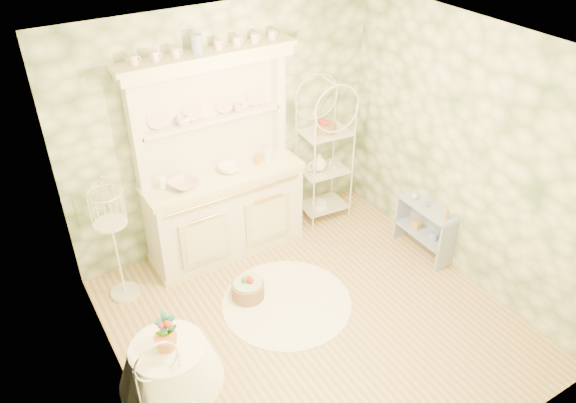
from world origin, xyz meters
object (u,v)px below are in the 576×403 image
bakers_rack (325,153)px  birdcage_stand (113,237)px  side_shelf (424,229)px  round_table (173,380)px  kitchen_dresser (221,162)px  floor_basket (248,288)px

bakers_rack → birdcage_stand: bakers_rack is taller
side_shelf → round_table: (-3.21, -0.50, 0.02)m
bakers_rack → birdcage_stand: (-2.59, -0.13, -0.14)m
kitchen_dresser → side_shelf: bearing=-33.0°
round_table → birdcage_stand: size_ratio=0.45×
round_table → floor_basket: 1.45m
bakers_rack → floor_basket: bakers_rack is taller
round_table → birdcage_stand: (0.06, 1.58, 0.41)m
side_shelf → floor_basket: size_ratio=1.87×
kitchen_dresser → birdcage_stand: (-1.26, -0.14, -0.40)m
kitchen_dresser → floor_basket: (-0.19, -0.86, -1.02)m
kitchen_dresser → side_shelf: (1.88, -1.22, -0.83)m
bakers_rack → floor_basket: (-1.51, -0.85, -0.76)m
bakers_rack → round_table: bearing=-141.9°
side_shelf → kitchen_dresser: bearing=152.0°
kitchen_dresser → round_table: 2.32m
side_shelf → round_table: round_table is taller
bakers_rack → round_table: bakers_rack is taller
round_table → bakers_rack: bearing=32.8°
kitchen_dresser → floor_basket: bearing=-102.3°
side_shelf → birdcage_stand: birdcage_stand is taller
side_shelf → floor_basket: bearing=175.0°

